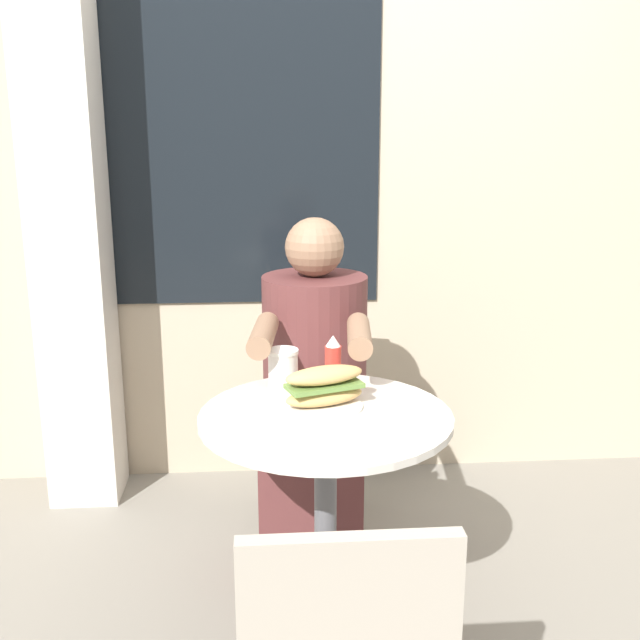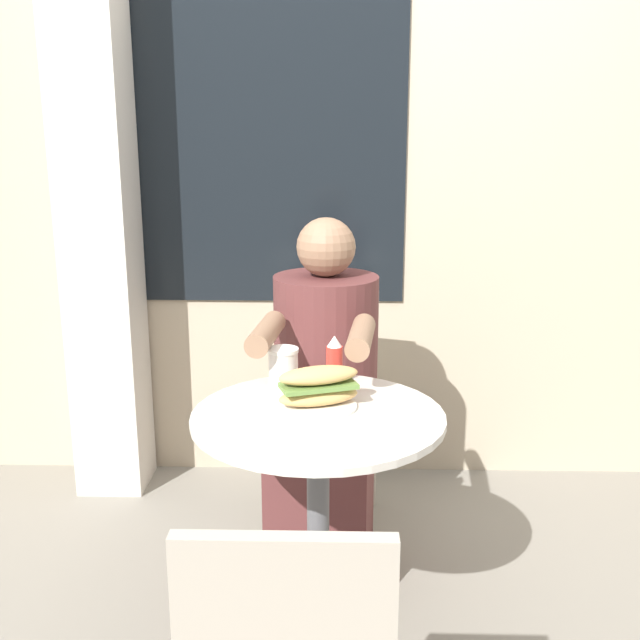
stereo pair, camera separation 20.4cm
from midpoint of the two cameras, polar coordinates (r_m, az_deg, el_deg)
name	(u,v)px [view 1 (the left image)]	position (r m, az deg, el deg)	size (l,w,h in m)	color
storefront_wall	(299,144)	(3.08, -3.56, 13.21)	(8.00, 0.09, 2.80)	#B7A88E
lattice_pillar	(67,201)	(3.02, -20.61, 8.50)	(0.27, 0.27, 2.40)	beige
cafe_table	(325,486)	(2.03, -2.52, -12.59)	(0.66, 0.66, 0.75)	beige
diner_chair	(312,385)	(2.83, -2.71, -5.04)	(0.42, 0.42, 0.87)	#ADA393
seated_diner	(315,421)	(2.51, -2.77, -7.76)	(0.39, 0.63, 1.19)	brown
sandwich_on_plate	(324,389)	(1.97, -2.70, -5.32)	(0.23, 0.20, 0.11)	white
drink_cup	(283,369)	(2.11, -5.60, -3.79)	(0.09, 0.09, 0.12)	silver
condiment_bottle	(333,361)	(2.14, -1.73, -3.15)	(0.05, 0.05, 0.15)	red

